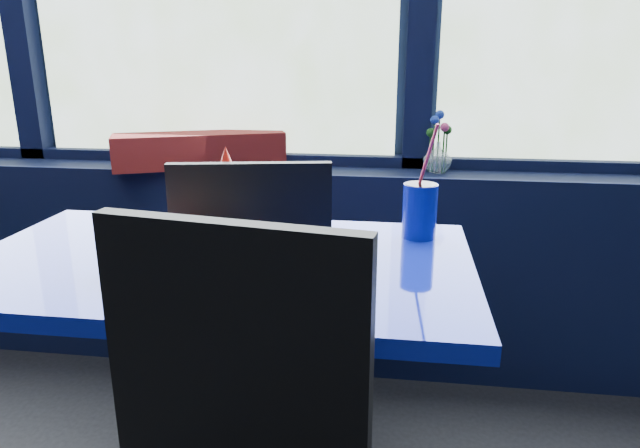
% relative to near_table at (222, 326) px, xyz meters
% --- Properties ---
extents(window_sill, '(5.00, 0.26, 0.80)m').
position_rel_near_table_xyz_m(window_sill, '(-0.30, 0.87, -0.17)').
color(window_sill, black).
rests_on(window_sill, ground).
extents(near_table, '(1.20, 0.70, 0.75)m').
position_rel_near_table_xyz_m(near_table, '(0.00, 0.00, 0.00)').
color(near_table, black).
rests_on(near_table, ground).
extents(chair_near_back, '(0.51, 0.51, 0.96)m').
position_rel_near_table_xyz_m(chair_near_back, '(0.07, 0.25, -0.02)').
color(chair_near_back, black).
rests_on(chair_near_back, ground).
extents(planter_box, '(0.65, 0.39, 0.13)m').
position_rel_near_table_xyz_m(planter_box, '(-0.33, 0.85, 0.30)').
color(planter_box, maroon).
rests_on(planter_box, window_sill).
extents(flower_vase, '(0.12, 0.13, 0.22)m').
position_rel_near_table_xyz_m(flower_vase, '(0.56, 0.86, 0.30)').
color(flower_vase, silver).
rests_on(flower_vase, window_sill).
extents(food_basket, '(0.33, 0.33, 0.10)m').
position_rel_near_table_xyz_m(food_basket, '(-0.06, -0.10, 0.22)').
color(food_basket, red).
rests_on(food_basket, near_table).
extents(ketchup_bottle, '(0.06, 0.06, 0.24)m').
position_rel_near_table_xyz_m(ketchup_bottle, '(-0.03, 0.18, 0.29)').
color(ketchup_bottle, red).
rests_on(ketchup_bottle, near_table).
extents(soda_cup, '(0.09, 0.09, 0.30)m').
position_rel_near_table_xyz_m(soda_cup, '(0.48, 0.23, 0.26)').
color(soda_cup, '#0D188F').
rests_on(soda_cup, near_table).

